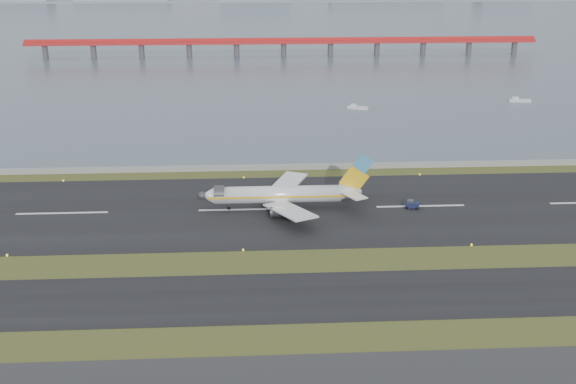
# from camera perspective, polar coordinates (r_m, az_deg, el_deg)

# --- Properties ---
(ground) EXTENTS (1000.00, 1000.00, 0.00)m
(ground) POSITION_cam_1_polar(r_m,az_deg,el_deg) (133.79, -3.57, -5.99)
(ground) COLOR #2F4016
(ground) RESTS_ON ground
(taxiway_strip) EXTENTS (1000.00, 18.00, 0.10)m
(taxiway_strip) POSITION_cam_1_polar(r_m,az_deg,el_deg) (123.03, -3.59, -8.37)
(taxiway_strip) COLOR black
(taxiway_strip) RESTS_ON ground
(runway_strip) EXTENTS (1000.00, 45.00, 0.10)m
(runway_strip) POSITION_cam_1_polar(r_m,az_deg,el_deg) (161.39, -3.54, -1.41)
(runway_strip) COLOR black
(runway_strip) RESTS_ON ground
(seawall) EXTENTS (1000.00, 2.50, 1.00)m
(seawall) POSITION_cam_1_polar(r_m,az_deg,el_deg) (189.60, -3.51, 1.94)
(seawall) COLOR gray
(seawall) RESTS_ON ground
(bay_water) EXTENTS (1400.00, 800.00, 1.30)m
(bay_water) POSITION_cam_1_polar(r_m,az_deg,el_deg) (583.71, -3.42, 13.73)
(bay_water) COLOR #4E6070
(bay_water) RESTS_ON ground
(red_pier) EXTENTS (260.00, 5.00, 10.20)m
(red_pier) POSITION_cam_1_polar(r_m,az_deg,el_deg) (374.70, -0.34, 11.73)
(red_pier) COLOR red
(red_pier) RESTS_ON ground
(airliner) EXTENTS (38.52, 32.89, 12.80)m
(airliner) POSITION_cam_1_polar(r_m,az_deg,el_deg) (160.52, -0.27, -0.19)
(airliner) COLOR white
(airliner) RESTS_ON ground
(pushback_tug) EXTENTS (3.44, 2.51, 1.98)m
(pushback_tug) POSITION_cam_1_polar(r_m,az_deg,el_deg) (164.01, 9.76, -0.98)
(pushback_tug) COLOR #161D3E
(pushback_tug) RESTS_ON ground
(workboat_near) EXTENTS (7.70, 4.76, 1.79)m
(workboat_near) POSITION_cam_1_polar(r_m,az_deg,el_deg) (259.16, 5.49, 6.67)
(workboat_near) COLOR silver
(workboat_near) RESTS_ON ground
(workboat_far) EXTENTS (8.25, 3.60, 1.94)m
(workboat_far) POSITION_cam_1_polar(r_m,az_deg,el_deg) (282.90, 17.79, 6.92)
(workboat_far) COLOR silver
(workboat_far) RESTS_ON ground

